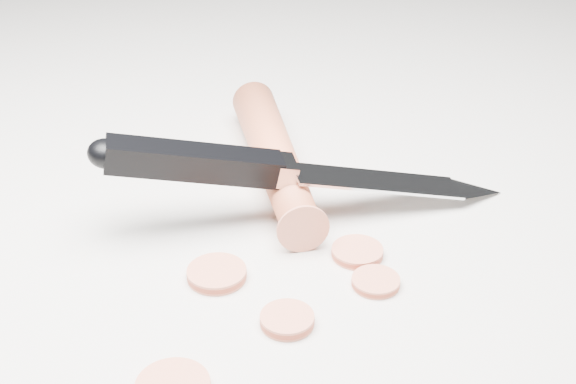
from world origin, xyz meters
TOP-DOWN VIEW (x-y plane):
  - ground at (0.00, 0.00)m, footprint 2.40×2.40m
  - carrot at (0.06, 0.10)m, footprint 0.10×0.20m
  - carrot_slice_0 at (0.05, -0.01)m, footprint 0.03×0.03m
  - carrot_slice_2 at (-0.04, 0.02)m, footprint 0.04×0.04m
  - carrot_slice_3 at (-0.02, -0.05)m, footprint 0.03×0.03m
  - carrot_slice_4 at (0.04, -0.04)m, footprint 0.03×0.03m
  - kitchen_knife at (0.06, 0.05)m, footprint 0.29×0.14m

SIDE VIEW (x-z plane):
  - ground at x=0.00m, z-range 0.00..0.00m
  - carrot_slice_4 at x=0.04m, z-range 0.00..0.01m
  - carrot_slice_0 at x=0.05m, z-range 0.00..0.01m
  - carrot_slice_3 at x=-0.02m, z-range 0.00..0.01m
  - carrot_slice_2 at x=-0.04m, z-range 0.00..0.01m
  - carrot at x=0.06m, z-range 0.00..0.03m
  - kitchen_knife at x=0.06m, z-range 0.00..0.07m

